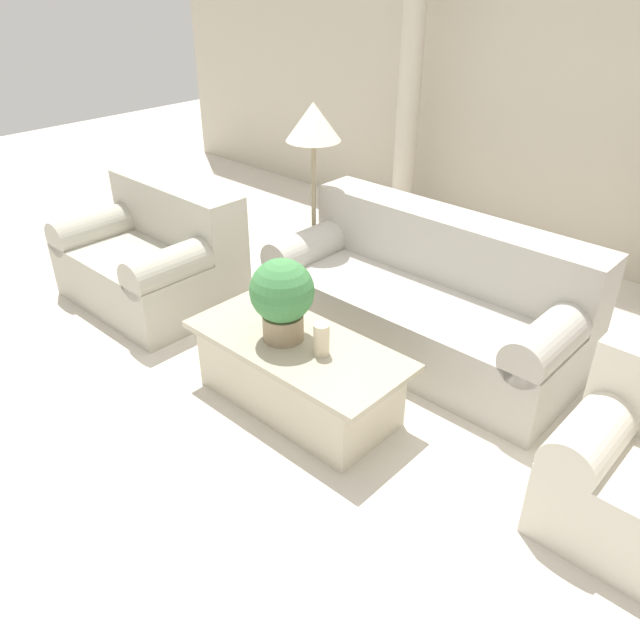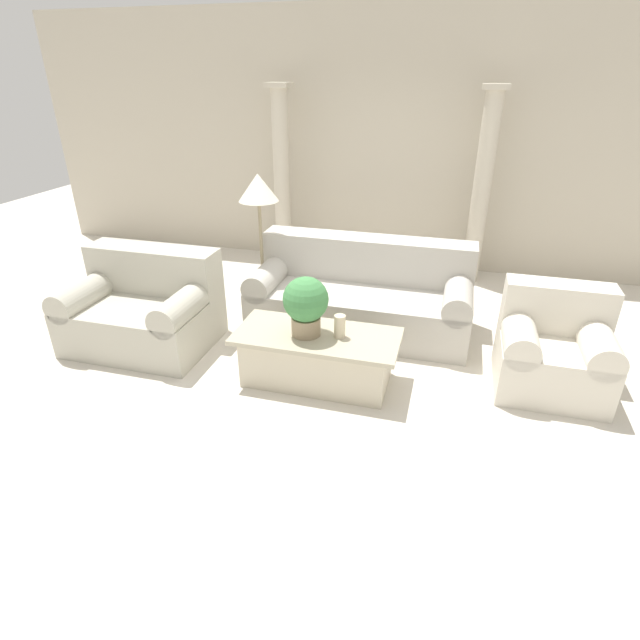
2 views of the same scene
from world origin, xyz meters
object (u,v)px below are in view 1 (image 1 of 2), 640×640
object	(u,v)px
potted_plant	(282,296)
floor_lamp	(313,131)
sofa_long	(427,298)
coffee_table	(297,373)
loveseat	(155,255)

from	to	relation	value
potted_plant	floor_lamp	world-z (taller)	floor_lamp
sofa_long	coffee_table	bearing A→B (deg)	-97.94
coffee_table	sofa_long	bearing A→B (deg)	82.06
loveseat	sofa_long	bearing A→B (deg)	24.24
potted_plant	floor_lamp	bearing A→B (deg)	126.01
sofa_long	coffee_table	distance (m)	1.16
coffee_table	potted_plant	xyz separation A→B (m)	(-0.09, -0.02, 0.51)
sofa_long	floor_lamp	bearing A→B (deg)	179.99
loveseat	floor_lamp	xyz separation A→B (m)	(0.90, 0.90, 0.97)
loveseat	coffee_table	world-z (taller)	loveseat
floor_lamp	potted_plant	bearing A→B (deg)	-53.99
sofa_long	coffee_table	size ratio (longest dim) A/B	1.58
coffee_table	potted_plant	distance (m)	0.52
sofa_long	loveseat	xyz separation A→B (m)	(-1.99, -0.90, 0.01)
sofa_long	potted_plant	xyz separation A→B (m)	(-0.25, -1.16, 0.38)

